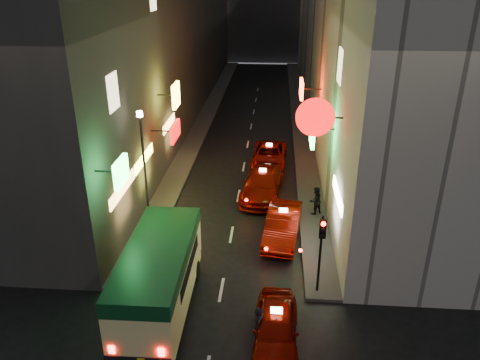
% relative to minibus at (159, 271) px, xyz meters
% --- Properties ---
extents(building_left, '(7.48, 52.00, 18.00)m').
position_rel_minibus_xyz_m(building_left, '(-5.77, 26.86, 7.20)').
color(building_left, '#373432').
rests_on(building_left, ground).
extents(building_right, '(8.08, 52.00, 18.00)m').
position_rel_minibus_xyz_m(building_right, '(10.23, 26.86, 7.20)').
color(building_right, '#AEA89F').
rests_on(building_right, ground).
extents(sidewalk_left, '(1.50, 52.00, 0.15)m').
position_rel_minibus_xyz_m(sidewalk_left, '(-2.02, 26.86, -1.73)').
color(sidewalk_left, '#42403D').
rests_on(sidewalk_left, ground).
extents(sidewalk_right, '(1.50, 52.00, 0.15)m').
position_rel_minibus_xyz_m(sidewalk_right, '(6.48, 26.86, -1.73)').
color(sidewalk_right, '#42403D').
rests_on(sidewalk_right, ground).
extents(minibus, '(2.40, 6.65, 2.85)m').
position_rel_minibus_xyz_m(minibus, '(0.00, 0.00, 0.00)').
color(minibus, '#E9E891').
rests_on(minibus, ground).
extents(taxi_near, '(2.12, 5.01, 1.75)m').
position_rel_minibus_xyz_m(taxi_near, '(4.53, -1.50, -1.01)').
color(taxi_near, '#720900').
rests_on(taxi_near, ground).
extents(taxi_second, '(2.88, 5.67, 1.90)m').
position_rel_minibus_xyz_m(taxi_second, '(4.81, 5.75, -0.94)').
color(taxi_second, '#720900').
rests_on(taxi_second, ground).
extents(taxi_third, '(2.97, 5.89, 1.97)m').
position_rel_minibus_xyz_m(taxi_third, '(3.65, 10.55, -0.90)').
color(taxi_third, '#720900').
rests_on(taxi_third, ground).
extents(taxi_far, '(2.30, 5.16, 1.78)m').
position_rel_minibus_xyz_m(taxi_far, '(3.93, 15.35, -0.99)').
color(taxi_far, '#720900').
rests_on(taxi_far, ground).
extents(pedestrian_crossing, '(0.47, 0.64, 1.77)m').
position_rel_minibus_xyz_m(pedestrian_crossing, '(3.95, -1.61, -0.92)').
color(pedestrian_crossing, black).
rests_on(pedestrian_crossing, ground).
extents(pedestrian_sidewalk, '(0.78, 0.72, 1.77)m').
position_rel_minibus_xyz_m(pedestrian_sidewalk, '(6.58, 8.22, -0.77)').
color(pedestrian_sidewalk, black).
rests_on(pedestrian_sidewalk, sidewalk_right).
extents(traffic_light, '(0.26, 0.43, 3.50)m').
position_rel_minibus_xyz_m(traffic_light, '(6.23, 1.34, 0.88)').
color(traffic_light, black).
rests_on(traffic_light, sidewalk_right).
extents(lamp_post, '(0.28, 0.28, 6.22)m').
position_rel_minibus_xyz_m(lamp_post, '(-1.97, 5.86, 1.92)').
color(lamp_post, black).
rests_on(lamp_post, sidewalk_left).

